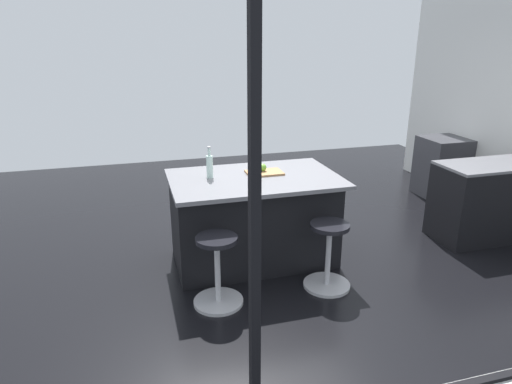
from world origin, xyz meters
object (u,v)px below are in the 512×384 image
Objects in this scene: oven_range at (442,167)px; water_bottle at (210,166)px; stool_middle at (218,273)px; stool_by_window at (328,257)px; kitchen_island at (253,218)px; cutting_board at (264,173)px; apple_green at (263,167)px.

water_bottle reaches higher than oven_range.
stool_middle is at bearing 82.93° from water_bottle.
stool_middle is 2.05× the size of water_bottle.
stool_middle is at bearing 0.00° from stool_by_window.
water_bottle is at bearing -7.07° from kitchen_island.
oven_range reaches higher than stool_middle.
cutting_board is at bearing 178.65° from water_bottle.
cutting_board is at bearing -162.59° from kitchen_island.
kitchen_island is at bearing 172.93° from water_bottle.
stool_by_window is at bearing 117.49° from apple_green.
stool_by_window is 8.47× the size of apple_green.
stool_by_window is 1.78× the size of cutting_board.
oven_range is at bearing -144.13° from stool_by_window.
oven_range is at bearing -162.04° from water_bottle.
kitchen_island is 0.72m from water_bottle.
oven_range is at bearing -158.86° from cutting_board.
water_bottle is at bearing -38.87° from stool_by_window.
oven_range is 1.35× the size of stool_by_window.
stool_by_window is 1.11m from apple_green.
apple_green is at bearing -150.60° from kitchen_island.
stool_by_window is 1.43m from water_bottle.
stool_middle is at bearing 49.19° from cutting_board.
kitchen_island reaches higher than oven_range.
apple_green is at bearing -62.51° from stool_by_window.
apple_green reaches higher than stool_by_window.
kitchen_island is at bearing -53.76° from stool_by_window.
oven_range is 11.40× the size of apple_green.
water_bottle reaches higher than stool_by_window.
water_bottle is at bearing -97.07° from stool_middle.
cutting_board is (-0.65, -0.75, 0.64)m from stool_middle.
kitchen_island is at bearing 29.40° from apple_green.
cutting_board is 4.76× the size of apple_green.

